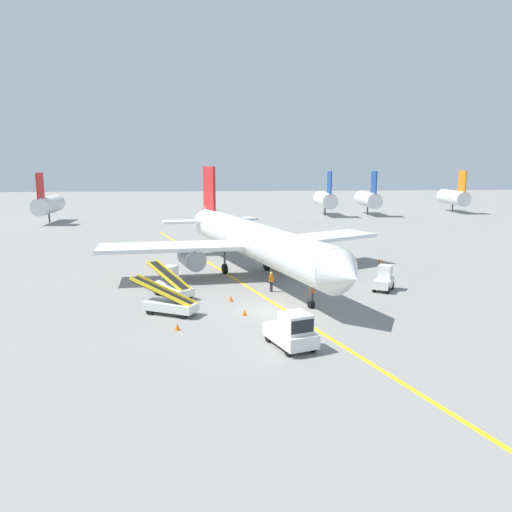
# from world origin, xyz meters

# --- Properties ---
(ground_plane) EXTENTS (300.00, 300.00, 0.00)m
(ground_plane) POSITION_xyz_m (0.00, 0.00, 0.00)
(ground_plane) COLOR gray
(taxi_line_yellow) EXTENTS (24.66, 76.29, 0.01)m
(taxi_line_yellow) POSITION_xyz_m (-0.29, 5.00, 0.00)
(taxi_line_yellow) COLOR yellow
(taxi_line_yellow) RESTS_ON ground
(airliner) EXTENTS (27.69, 34.50, 10.10)m
(airliner) POSITION_xyz_m (-0.45, 12.14, 3.42)
(airliner) COLOR white
(airliner) RESTS_ON ground
(pushback_tug) EXTENTS (3.03, 4.03, 2.20)m
(pushback_tug) POSITION_xyz_m (0.62, -7.33, 0.99)
(pushback_tug) COLOR silver
(pushback_tug) RESTS_ON ground
(baggage_tug_near_wing) EXTENTS (2.26, 2.73, 2.10)m
(baggage_tug_near_wing) POSITION_xyz_m (-7.78, 6.57, 0.93)
(baggage_tug_near_wing) COLOR silver
(baggage_tug_near_wing) RESTS_ON ground
(baggage_tug_by_cargo_door) EXTENTS (2.35, 2.73, 2.10)m
(baggage_tug_by_cargo_door) POSITION_xyz_m (10.29, 5.51, 0.93)
(baggage_tug_by_cargo_door) COLOR silver
(baggage_tug_by_cargo_door) RESTS_ON ground
(belt_loader_forward_hold) EXTENTS (5.04, 3.35, 2.59)m
(belt_loader_forward_hold) POSITION_xyz_m (-7.11, -0.07, 0.78)
(belt_loader_forward_hold) COLOR silver
(belt_loader_forward_hold) RESTS_ON ground
(belt_loader_aft_hold) EXTENTS (4.10, 4.69, 2.59)m
(belt_loader_aft_hold) POSITION_xyz_m (-7.32, 4.74, 0.78)
(belt_loader_aft_hold) COLOR silver
(belt_loader_aft_hold) RESTS_ON ground
(ground_crew_marshaller) EXTENTS (0.36, 0.24, 1.70)m
(ground_crew_marshaller) POSITION_xyz_m (3.43, 1.59, 0.91)
(ground_crew_marshaller) COLOR #26262D
(ground_crew_marshaller) RESTS_ON ground
(ground_crew_wing_walker) EXTENTS (0.36, 0.24, 1.70)m
(ground_crew_wing_walker) POSITION_xyz_m (0.77, 5.72, 0.91)
(ground_crew_wing_walker) COLOR #26262D
(ground_crew_wing_walker) RESTS_ON ground
(safety_cone_nose_left) EXTENTS (0.36, 0.36, 0.44)m
(safety_cone_nose_left) POSITION_xyz_m (-2.67, 3.01, 0.22)
(safety_cone_nose_left) COLOR orange
(safety_cone_nose_left) RESTS_ON ground
(safety_cone_nose_right) EXTENTS (0.36, 0.36, 0.44)m
(safety_cone_nose_right) POSITION_xyz_m (1.25, -0.90, 0.22)
(safety_cone_nose_right) COLOR orange
(safety_cone_nose_right) RESTS_ON ground
(safety_cone_wingtip_left) EXTENTS (0.36, 0.36, 0.44)m
(safety_cone_wingtip_left) POSITION_xyz_m (-6.29, -3.65, 0.22)
(safety_cone_wingtip_left) COLOR orange
(safety_cone_wingtip_left) RESTS_ON ground
(safety_cone_wingtip_right) EXTENTS (0.36, 0.36, 0.44)m
(safety_cone_wingtip_right) POSITION_xyz_m (13.66, 17.25, 0.22)
(safety_cone_wingtip_right) COLOR orange
(safety_cone_wingtip_right) RESTS_ON ground
(safety_cone_tail_area) EXTENTS (0.36, 0.36, 0.44)m
(safety_cone_tail_area) POSITION_xyz_m (-1.81, -0.79, 0.22)
(safety_cone_tail_area) COLOR orange
(safety_cone_tail_area) RESTS_ON ground
(distant_aircraft_far_left) EXTENTS (3.00, 10.10, 8.80)m
(distant_aircraft_far_left) POSITION_xyz_m (-33.23, 56.75, 3.22)
(distant_aircraft_far_left) COLOR silver
(distant_aircraft_far_left) RESTS_ON ground
(distant_aircraft_mid_left) EXTENTS (3.00, 10.10, 8.80)m
(distant_aircraft_mid_left) POSITION_xyz_m (17.78, 65.29, 3.22)
(distant_aircraft_mid_left) COLOR silver
(distant_aircraft_mid_left) RESTS_ON ground
(distant_aircraft_mid_right) EXTENTS (3.00, 10.10, 8.80)m
(distant_aircraft_mid_right) POSITION_xyz_m (26.56, 65.66, 3.22)
(distant_aircraft_mid_right) COLOR silver
(distant_aircraft_mid_right) RESTS_ON ground
(distant_aircraft_far_right) EXTENTS (3.00, 10.10, 8.80)m
(distant_aircraft_far_right) POSITION_xyz_m (46.15, 69.70, 3.22)
(distant_aircraft_far_right) COLOR silver
(distant_aircraft_far_right) RESTS_ON ground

